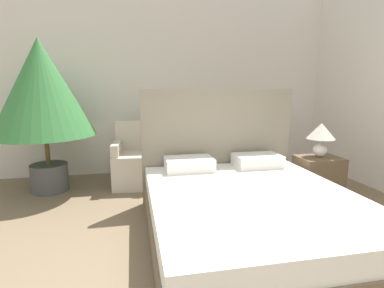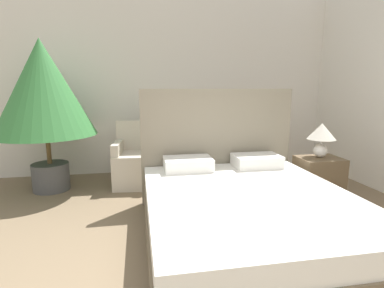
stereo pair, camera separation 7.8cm
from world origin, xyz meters
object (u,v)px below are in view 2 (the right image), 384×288
object	(u,v)px
armchair_near_window_left	(137,165)
potted_palm	(43,91)
nightstand	(318,179)
table_lamp	(322,135)
bed	(245,209)
armchair_near_window_right	(203,162)

from	to	relation	value
armchair_near_window_left	potted_palm	bearing A→B (deg)	-174.40
armchair_near_window_left	potted_palm	world-z (taller)	potted_palm
nightstand	table_lamp	world-z (taller)	table_lamp
bed	armchair_near_window_right	bearing A→B (deg)	90.35
armchair_near_window_left	armchair_near_window_right	xyz separation A→B (m)	(0.98, 0.00, 0.00)
armchair_near_window_left	table_lamp	bearing A→B (deg)	-18.30
bed	armchair_near_window_left	distance (m)	2.02
bed	potted_palm	world-z (taller)	potted_palm
bed	potted_palm	size ratio (longest dim) A/B	1.09
bed	armchair_near_window_right	xyz separation A→B (m)	(-0.01, 1.76, 0.02)
bed	armchair_near_window_right	distance (m)	1.76
bed	armchair_near_window_left	bearing A→B (deg)	119.40
bed	potted_palm	xyz separation A→B (m)	(-2.17, 1.76, 1.07)
potted_palm	armchair_near_window_left	bearing A→B (deg)	-0.03
armchair_near_window_right	potted_palm	size ratio (longest dim) A/B	0.45
armchair_near_window_left	table_lamp	distance (m)	2.51
bed	table_lamp	size ratio (longest dim) A/B	5.24
armchair_near_window_left	table_lamp	world-z (taller)	table_lamp
bed	armchair_near_window_right	size ratio (longest dim) A/B	2.42
nightstand	bed	bearing A→B (deg)	-149.14
armchair_near_window_right	nightstand	distance (m)	1.61
potted_palm	nightstand	world-z (taller)	potted_palm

